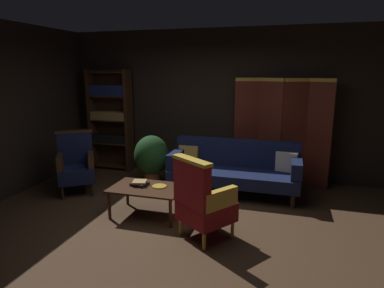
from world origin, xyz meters
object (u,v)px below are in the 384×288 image
(folding_screen, at_px, (282,130))
(velvet_couch, at_px, (235,167))
(book_black_cloth, at_px, (140,184))
(bookshelf, at_px, (111,117))
(coffee_table, at_px, (147,190))
(armchair_gilt_accent, at_px, (202,200))
(brass_tray, at_px, (159,186))
(armchair_wing_left, at_px, (76,164))
(potted_plant, at_px, (152,157))
(book_tan_leather, at_px, (140,182))

(folding_screen, relative_size, velvet_couch, 0.90)
(velvet_couch, bearing_deg, book_black_cloth, -134.59)
(bookshelf, relative_size, coffee_table, 2.05)
(book_black_cloth, bearing_deg, armchair_gilt_accent, -23.92)
(book_black_cloth, height_order, brass_tray, book_black_cloth)
(armchair_gilt_accent, bearing_deg, coffee_table, 155.33)
(armchair_gilt_accent, xyz_separation_m, armchair_wing_left, (-2.44, 0.95, 0.00))
(book_black_cloth, bearing_deg, velvet_couch, 45.41)
(armchair_gilt_accent, relative_size, potted_plant, 1.14)
(bookshelf, distance_m, armchair_gilt_accent, 3.57)
(folding_screen, xyz_separation_m, bookshelf, (-3.41, 0.02, 0.10))
(velvet_couch, bearing_deg, book_tan_leather, -134.59)
(coffee_table, xyz_separation_m, armchair_wing_left, (-1.52, 0.53, 0.12))
(bookshelf, distance_m, coffee_table, 2.67)
(velvet_couch, height_order, armchair_gilt_accent, armchair_gilt_accent)
(folding_screen, bearing_deg, coffee_table, -131.92)
(coffee_table, bearing_deg, potted_plant, 109.89)
(coffee_table, relative_size, book_black_cloth, 4.60)
(bookshelf, xyz_separation_m, book_tan_leather, (1.53, -1.93, -0.61))
(folding_screen, height_order, coffee_table, folding_screen)
(armchair_wing_left, bearing_deg, bookshelf, 95.12)
(bookshelf, xyz_separation_m, book_black_cloth, (1.53, -1.93, -0.64))
(book_black_cloth, xyz_separation_m, book_tan_leather, (0.00, 0.00, 0.03))
(velvet_couch, xyz_separation_m, book_black_cloth, (-1.17, -1.19, -0.01))
(coffee_table, xyz_separation_m, book_black_cloth, (-0.13, 0.04, 0.07))
(coffee_table, relative_size, potted_plant, 1.10)
(coffee_table, height_order, book_black_cloth, book_black_cloth)
(folding_screen, distance_m, book_black_cloth, 2.74)
(bookshelf, relative_size, velvet_couch, 0.97)
(book_black_cloth, xyz_separation_m, brass_tray, (0.29, 0.02, -0.01))
(brass_tray, bearing_deg, potted_plant, 117.85)
(book_tan_leather, height_order, brass_tray, book_tan_leather)
(armchair_gilt_accent, bearing_deg, potted_plant, 129.82)
(coffee_table, bearing_deg, folding_screen, 48.08)
(folding_screen, relative_size, armchair_wing_left, 1.83)
(potted_plant, height_order, book_black_cloth, potted_plant)
(armchair_wing_left, height_order, book_tan_leather, armchair_wing_left)
(folding_screen, xyz_separation_m, armchair_gilt_accent, (-0.84, -2.38, -0.50))
(velvet_couch, relative_size, armchair_gilt_accent, 2.04)
(folding_screen, xyz_separation_m, potted_plant, (-2.19, -0.76, -0.46))
(coffee_table, height_order, potted_plant, potted_plant)
(book_black_cloth, distance_m, book_tan_leather, 0.03)
(velvet_couch, bearing_deg, coffee_table, -130.34)
(book_tan_leather, bearing_deg, bookshelf, 128.31)
(book_tan_leather, relative_size, brass_tray, 0.93)
(armchair_gilt_accent, relative_size, armchair_wing_left, 1.00)
(bookshelf, distance_m, book_black_cloth, 2.55)
(brass_tray, bearing_deg, book_black_cloth, -175.82)
(velvet_couch, height_order, armchair_wing_left, armchair_wing_left)
(book_black_cloth, bearing_deg, potted_plant, 104.85)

